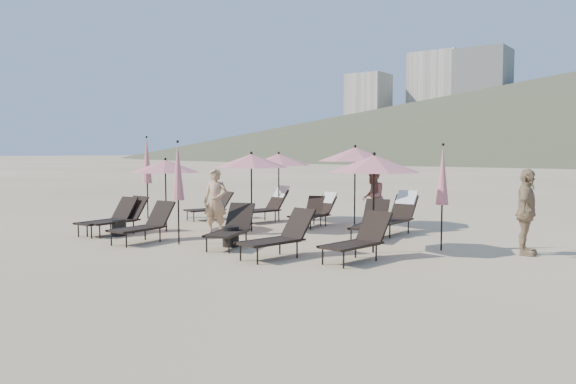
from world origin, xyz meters
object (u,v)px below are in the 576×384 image
Objects in this scene: lounger_1 at (109,218)px; umbrella_open_2 at (374,164)px; lounger_7 at (266,205)px; beachgoer_b at (373,197)px; beachgoer_c at (526,212)px; umbrella_open_1 at (251,161)px; umbrella_open_0 at (165,166)px; lounger_8 at (311,213)px; lounger_10 at (371,221)px; lounger_2 at (144,224)px; lounger_11 at (397,213)px; lounger_0 at (119,217)px; umbrella_closed_1 at (443,176)px; side_table_1 at (231,236)px; side_table_0 at (119,228)px; lounger_9 at (316,210)px; lounger_4 at (279,236)px; lounger_5 at (358,239)px; umbrella_closed_0 at (178,172)px; umbrella_open_4 at (355,154)px; lounger_6 at (211,207)px; umbrella_closed_2 at (147,161)px; beachgoer_a at (215,202)px; umbrella_open_3 at (279,160)px; lounger_3 at (231,228)px.

umbrella_open_2 reaches higher than lounger_1.
beachgoer_b reaches higher than lounger_7.
umbrella_open_1 is at bearing 88.59° from beachgoer_c.
lounger_8 is at bearing 51.11° from umbrella_open_0.
umbrella_open_0 is (-5.33, -2.13, 1.38)m from lounger_10.
lounger_2 is 6.74m from lounger_11.
umbrella_closed_1 is (8.07, 2.70, 1.23)m from lounger_0.
umbrella_closed_1 is 5.09m from side_table_1.
lounger_1 is 1.06× the size of lounger_8.
lounger_11 is at bearing 39.82° from side_table_0.
lounger_9 is 6.47m from beachgoer_c.
umbrella_open_0 reaches higher than lounger_4.
lounger_5 is 0.95× the size of beachgoer_c.
umbrella_closed_0 is at bearing -0.51° from side_table_0.
umbrella_open_2 is (4.36, -1.01, -0.02)m from umbrella_open_1.
umbrella_closed_0 reaches higher than lounger_1.
lounger_8 is (3.54, 4.60, -0.04)m from lounger_1.
umbrella_closed_1 is 1.30× the size of beachgoer_c.
lounger_2 is 0.77× the size of umbrella_open_1.
lounger_5 is 5.81m from beachgoer_b.
side_table_0 is at bearing -58.74° from beachgoer_b.
umbrella_open_4 is at bearing 18.77° from lounger_8.
lounger_2 is 4.87m from lounger_6.
beachgoer_b reaches higher than lounger_2.
umbrella_open_0 is at bearing 59.39° from lounger_0.
beachgoer_b reaches higher than lounger_1.
umbrella_open_2 is at bearing 12.26° from lounger_0.
lounger_1 is at bearing 101.87° from beachgoer_c.
umbrella_closed_2 reaches higher than lounger_11.
umbrella_open_1 reaches higher than lounger_0.
umbrella_closed_2 reaches higher than lounger_1.
lounger_4 is 3.28m from umbrella_closed_0.
lounger_6 is at bearing 111.73° from beachgoer_a.
lounger_8 is at bearing 159.88° from umbrella_closed_1.
umbrella_closed_0 is (2.61, -0.24, 1.29)m from lounger_0.
lounger_2 is 5.45m from umbrella_closed_2.
lounger_5 is 4.28m from lounger_11.
umbrella_open_1 is at bearing -55.71° from beachgoer_b.
lounger_6 is 1.00× the size of lounger_9.
lounger_4 is at bearing -15.61° from lounger_6.
umbrella_open_3 is 5.11× the size of side_table_0.
lounger_8 is (-2.29, 4.62, -0.06)m from lounger_4.
lounger_4 is 3.76m from beachgoer_a.
lounger_10 is 0.74× the size of umbrella_open_4.
beachgoer_a is (-1.65, 1.21, 0.44)m from lounger_3.
lounger_9 is at bearing 138.97° from umbrella_open_2.
lounger_6 is 3.59m from umbrella_open_1.
lounger_4 is (1.72, -0.41, 0.01)m from lounger_3.
umbrella_closed_0 is at bearing -41.50° from beachgoer_b.
beachgoer_b is (-0.88, 5.92, 0.41)m from lounger_4.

